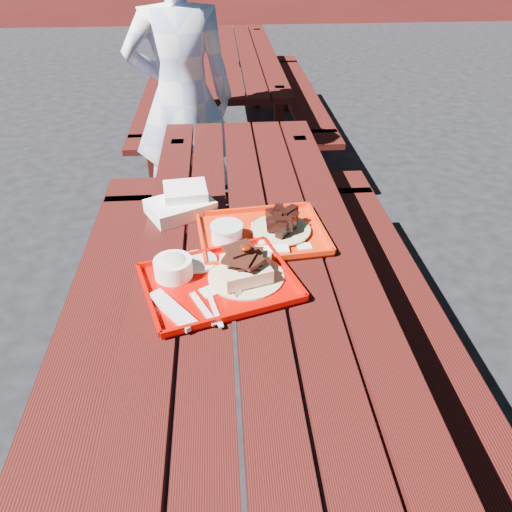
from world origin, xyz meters
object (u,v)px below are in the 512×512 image
at_px(picnic_table_near, 253,293).
at_px(picnic_table_far, 229,77).
at_px(near_tray, 216,274).
at_px(person, 182,100).
at_px(far_tray, 260,233).

distance_m(picnic_table_near, picnic_table_far, 2.80).
bearing_deg(near_tray, person, 96.23).
bearing_deg(near_tray, picnic_table_near, 56.26).
bearing_deg(picnic_table_far, picnic_table_near, -90.00).
bearing_deg(far_tray, picnic_table_far, 90.62).
bearing_deg(near_tray, picnic_table_far, 87.70).
xyz_separation_m(near_tray, person, (-0.17, 1.60, 0.03)).
height_order(picnic_table_far, person, person).
relative_size(picnic_table_near, person, 1.48).
distance_m(near_tray, far_tray, 0.28).
height_order(near_tray, far_tray, near_tray).
distance_m(picnic_table_far, near_tray, 2.99).
bearing_deg(picnic_table_near, far_tray, 63.20).
distance_m(picnic_table_near, far_tray, 0.22).
height_order(picnic_table_near, person, person).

